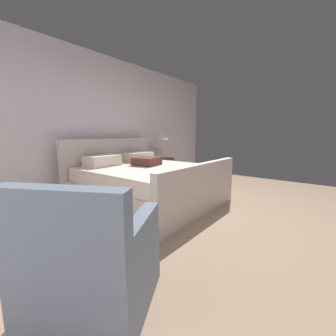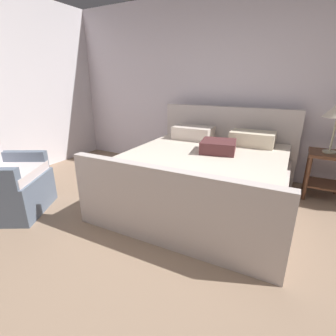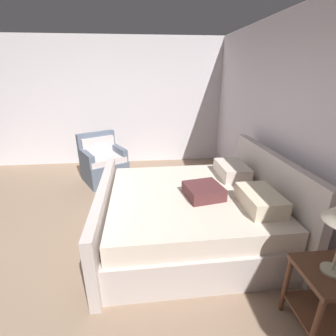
{
  "view_description": "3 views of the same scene",
  "coord_description": "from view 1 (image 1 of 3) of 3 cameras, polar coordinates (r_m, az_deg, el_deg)",
  "views": [
    {
      "loc": [
        -2.81,
        -0.99,
        1.15
      ],
      "look_at": [
        -0.25,
        1.08,
        0.64
      ],
      "focal_mm": 22.99,
      "sensor_mm": 36.0,
      "label": 1
    },
    {
      "loc": [
        0.7,
        -1.19,
        1.44
      ],
      "look_at": [
        -0.5,
        1.07,
        0.53
      ],
      "focal_mm": 26.43,
      "sensor_mm": 36.0,
      "label": 2
    },
    {
      "loc": [
        2.35,
        0.99,
        1.98
      ],
      "look_at": [
        -0.54,
        1.29,
        0.83
      ],
      "focal_mm": 26.06,
      "sensor_mm": 36.0,
      "label": 3
    }
  ],
  "objects": [
    {
      "name": "ground_plane",
      "position": [
        3.2,
        18.65,
        -12.98
      ],
      "size": [
        6.32,
        5.45,
        0.02
      ],
      "primitive_type": "cube",
      "color": "#977A62"
    },
    {
      "name": "wall_back",
      "position": [
        4.71,
        -14.67,
        10.8
      ],
      "size": [
        6.44,
        0.12,
        2.67
      ],
      "primitive_type": "cube",
      "color": "white",
      "rests_on": "ground"
    },
    {
      "name": "bed",
      "position": [
        3.71,
        -5.63,
        -3.82
      ],
      "size": [
        2.03,
        2.15,
        1.08
      ],
      "color": "beige",
      "rests_on": "ground"
    },
    {
      "name": "nightstand_right",
      "position": [
        5.18,
        -1.62,
        0.52
      ],
      "size": [
        0.44,
        0.44,
        0.6
      ],
      "color": "brown",
      "rests_on": "ground"
    },
    {
      "name": "table_lamp_right",
      "position": [
        5.12,
        -1.65,
        8.31
      ],
      "size": [
        0.32,
        0.32,
        0.61
      ],
      "color": "#B7B293",
      "rests_on": "nightstand_right"
    },
    {
      "name": "armchair",
      "position": [
        1.59,
        -19.62,
        -22.22
      ],
      "size": [
        0.99,
        0.98,
        0.9
      ],
      "color": "slate",
      "rests_on": "ground"
    }
  ]
}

